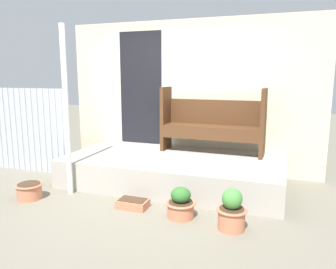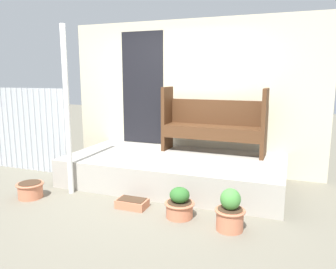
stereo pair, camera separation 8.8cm
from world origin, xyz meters
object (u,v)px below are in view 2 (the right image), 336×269
(flower_pot_middle, at_px, (180,204))
(flower_pot_right, at_px, (230,212))
(support_post, at_px, (67,112))
(bench, at_px, (213,121))
(planter_box_rect, at_px, (132,203))
(flower_pot_left, at_px, (30,189))

(flower_pot_middle, relative_size, flower_pot_right, 0.78)
(support_post, height_order, bench, support_post)
(bench, height_order, planter_box_rect, bench)
(support_post, xyz_separation_m, flower_pot_left, (-0.41, -0.36, -1.05))
(support_post, relative_size, flower_pot_right, 4.98)
(flower_pot_left, bearing_deg, bench, 39.71)
(flower_pot_left, bearing_deg, flower_pot_middle, 3.47)
(flower_pot_left, height_order, flower_pot_right, flower_pot_right)
(support_post, bearing_deg, flower_pot_left, -138.60)
(flower_pot_left, bearing_deg, planter_box_rect, 7.24)
(support_post, xyz_separation_m, flower_pot_right, (2.34, -0.34, -0.96))
(planter_box_rect, bearing_deg, support_post, 170.85)
(flower_pot_right, bearing_deg, flower_pot_left, -179.70)
(flower_pot_middle, bearing_deg, bench, 89.54)
(support_post, distance_m, flower_pot_left, 1.18)
(support_post, relative_size, planter_box_rect, 6.03)
(bench, xyz_separation_m, planter_box_rect, (-0.67, -1.59, -0.88))
(flower_pot_middle, bearing_deg, support_post, 172.43)
(bench, height_order, flower_pot_right, bench)
(flower_pot_right, bearing_deg, flower_pot_middle, 169.49)
(bench, relative_size, flower_pot_left, 4.50)
(flower_pot_right, distance_m, planter_box_rect, 1.30)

